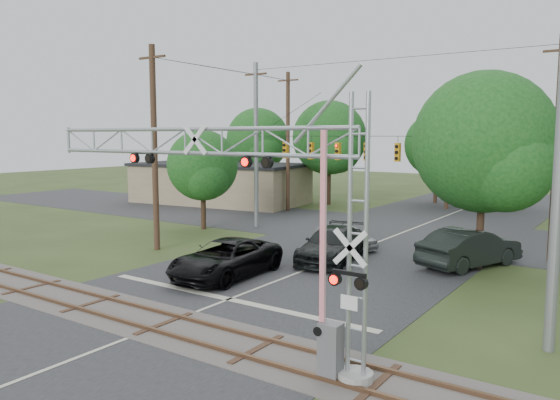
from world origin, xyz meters
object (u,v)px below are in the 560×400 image
Objects in this scene: crossing_gantry at (244,196)px; traffic_signal_span at (395,149)px; pickup_black at (226,259)px; car_dark at (332,245)px; sedan_silver at (346,236)px; commercial_building at (220,183)px.

crossing_gantry is 0.65× the size of traffic_signal_span.
pickup_black is at bearing -105.40° from traffic_signal_span.
sedan_silver is at bearing 95.08° from car_dark.
sedan_silver is 0.24× the size of commercial_building.
pickup_black is at bearing -168.04° from sedan_silver.
commercial_building is (-18.54, 21.22, 1.07)m from pickup_black.
traffic_signal_span reaches higher than car_dark.
sedan_silver is (-0.92, 3.33, -0.15)m from car_dark.
traffic_signal_span is 13.19m from pickup_black.
car_dark is at bearing -142.57° from sedan_silver.
traffic_signal_span is 3.13× the size of pickup_black.
commercial_building reaches higher than car_dark.
crossing_gantry is 18.62m from traffic_signal_span.
traffic_signal_span is 1.11× the size of commercial_building.
commercial_building is (-21.80, 9.39, -3.77)m from traffic_signal_span.
crossing_gantry is at bearing -49.50° from pickup_black.
sedan_silver is at bearing -119.62° from traffic_signal_span.
traffic_signal_span is at bearing 72.72° from car_dark.
car_dark is 3.45m from sedan_silver.
commercial_building is at bearing 132.97° from car_dark.
crossing_gantry is at bearing -141.19° from sedan_silver.
traffic_signal_span is 7.97m from car_dark.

